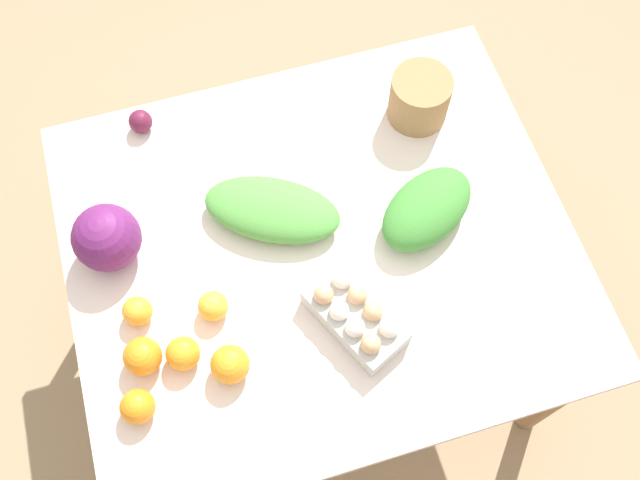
{
  "coord_description": "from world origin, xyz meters",
  "views": [
    {
      "loc": [
        -0.19,
        -0.65,
        2.21
      ],
      "look_at": [
        0.0,
        0.0,
        0.72
      ],
      "focal_mm": 40.0,
      "sensor_mm": 36.0,
      "label": 1
    }
  ],
  "objects": [
    {
      "name": "orange_4",
      "position": [
        -0.27,
        -0.09,
        0.74
      ],
      "size": [
        0.07,
        0.07,
        0.07
      ],
      "primitive_type": "sphere",
      "color": "#F9A833",
      "rests_on": "dining_table"
    },
    {
      "name": "orange_1",
      "position": [
        -0.27,
        -0.23,
        0.75
      ],
      "size": [
        0.08,
        0.08,
        0.08
      ],
      "primitive_type": "sphere",
      "color": "orange",
      "rests_on": "dining_table"
    },
    {
      "name": "paper_bag",
      "position": [
        0.34,
        0.28,
        0.77
      ],
      "size": [
        0.15,
        0.15,
        0.13
      ],
      "primitive_type": "cylinder",
      "color": "#997047",
      "rests_on": "dining_table"
    },
    {
      "name": "orange_0",
      "position": [
        -0.43,
        -0.06,
        0.74
      ],
      "size": [
        0.07,
        0.07,
        0.07
      ],
      "primitive_type": "sphere",
      "color": "orange",
      "rests_on": "dining_table"
    },
    {
      "name": "greens_bunch_scallion",
      "position": [
        0.25,
        -0.01,
        0.75
      ],
      "size": [
        0.3,
        0.26,
        0.1
      ],
      "primitive_type": "ellipsoid",
      "rotation": [
        0.0,
        0.0,
        0.51
      ],
      "color": "#3D8433",
      "rests_on": "dining_table"
    },
    {
      "name": "greens_bunch_beet_tops",
      "position": [
        -0.09,
        0.1,
        0.74
      ],
      "size": [
        0.36,
        0.3,
        0.08
      ],
      "primitive_type": "ellipsoid",
      "rotation": [
        0.0,
        0.0,
        5.78
      ],
      "color": "#4C933D",
      "rests_on": "dining_table"
    },
    {
      "name": "orange_5",
      "position": [
        -0.47,
        -0.26,
        0.74
      ],
      "size": [
        0.07,
        0.07,
        0.07
      ],
      "primitive_type": "sphere",
      "color": "orange",
      "rests_on": "dining_table"
    },
    {
      "name": "ground_plane",
      "position": [
        0.0,
        0.0,
        0.0
      ],
      "size": [
        8.0,
        8.0,
        0.0
      ],
      "primitive_type": "plane",
      "color": "#937A5B"
    },
    {
      "name": "egg_carton",
      "position": [
        0.02,
        -0.2,
        0.75
      ],
      "size": [
        0.2,
        0.26,
        0.09
      ],
      "rotation": [
        0.0,
        0.0,
        5.15
      ],
      "color": "#B7B7B2",
      "rests_on": "dining_table"
    },
    {
      "name": "orange_3",
      "position": [
        -0.44,
        -0.16,
        0.75
      ],
      "size": [
        0.08,
        0.08,
        0.08
      ],
      "primitive_type": "sphere",
      "color": "orange",
      "rests_on": "dining_table"
    },
    {
      "name": "orange_2",
      "position": [
        -0.36,
        -0.18,
        0.74
      ],
      "size": [
        0.07,
        0.07,
        0.07
      ],
      "primitive_type": "sphere",
      "color": "orange",
      "rests_on": "dining_table"
    },
    {
      "name": "beet_root",
      "position": [
        -0.34,
        0.43,
        0.73
      ],
      "size": [
        0.06,
        0.06,
        0.06
      ],
      "primitive_type": "sphere",
      "color": "#5B1933",
      "rests_on": "dining_table"
    },
    {
      "name": "cabbage_purple",
      "position": [
        -0.46,
        0.12,
        0.78
      ],
      "size": [
        0.15,
        0.15,
        0.15
      ],
      "primitive_type": "sphere",
      "color": "#601E5B",
      "rests_on": "dining_table"
    },
    {
      "name": "dining_table",
      "position": [
        0.0,
        0.0,
        0.61
      ],
      "size": [
        1.17,
        1.0,
        0.7
      ],
      "color": "silver",
      "rests_on": "ground_plane"
    }
  ]
}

